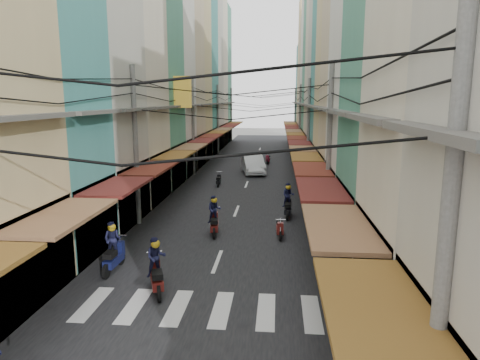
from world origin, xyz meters
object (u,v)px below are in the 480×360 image
Objects in this scene: bicycle at (399,258)px; traffic_sign at (378,251)px; white_car at (253,173)px; market_umbrella at (373,225)px.

traffic_sign is at bearing 134.57° from bicycle.
market_umbrella reaches higher than white_car.
bicycle is 0.52× the size of traffic_sign.
white_car is 24.07m from market_umbrella.
white_car is at bearing 101.94° from traffic_sign.
white_car reaches higher than bicycle.
traffic_sign is (-2.04, -4.76, 1.99)m from bicycle.
bicycle is at bearing 66.76° from traffic_sign.
market_umbrella is at bearing -87.45° from white_car.
traffic_sign is (-0.14, -1.53, -0.36)m from market_umbrella.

